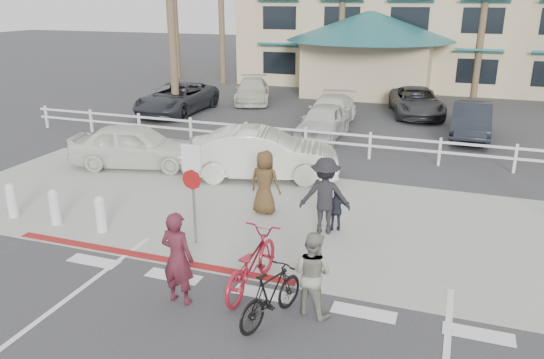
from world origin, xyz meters
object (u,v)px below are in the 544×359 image
at_px(bike_red, 251,263).
at_px(car_white_sedan, 262,154).
at_px(bike_black, 271,295).
at_px(sign_post, 193,186).
at_px(car_red_compact, 135,146).

xyz_separation_m(bike_red, car_white_sedan, (-2.22, 6.54, 0.22)).
bearing_deg(bike_red, bike_black, 132.89).
bearing_deg(bike_red, sign_post, -33.28).
xyz_separation_m(sign_post, car_white_sedan, (-0.21, 5.05, -0.65)).
bearing_deg(sign_post, bike_red, -36.45).
distance_m(sign_post, car_white_sedan, 5.10).
bearing_deg(bike_black, car_white_sedan, -49.55).
xyz_separation_m(bike_black, car_red_compact, (-7.47, 7.10, 0.23)).
relative_size(sign_post, bike_black, 1.67).
bearing_deg(car_white_sedan, car_red_compact, 78.68).
distance_m(sign_post, bike_red, 2.64).
relative_size(bike_red, car_white_sedan, 0.46).
height_order(bike_black, car_red_compact, car_red_compact).
relative_size(bike_black, car_red_compact, 0.40).
xyz_separation_m(sign_post, car_red_compact, (-4.71, 4.71, -0.70)).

